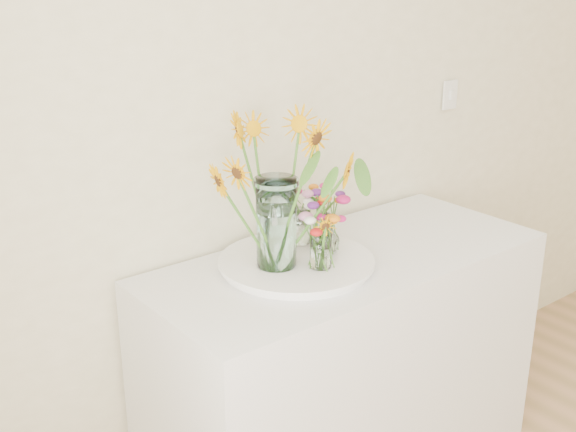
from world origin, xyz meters
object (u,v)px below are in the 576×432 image
Objects in this scene: mason_jar at (276,223)px; small_vase_c at (300,227)px; small_vase_b at (325,233)px; tray at (296,264)px; counter at (344,372)px; small_vase_a at (321,251)px.

mason_jar is 0.22m from small_vase_c.
small_vase_c is at bearing 97.84° from small_vase_b.
mason_jar is 0.21m from small_vase_b.
mason_jar reaches higher than tray.
counter is 0.55m from small_vase_b.
mason_jar is 2.14× the size of small_vase_b.
small_vase_a is at bearing -79.01° from tray.
small_vase_b is 1.12× the size of small_vase_c.
small_vase_b reaches higher than small_vase_c.
tray is 0.16m from small_vase_c.
tray is at bearing -134.24° from small_vase_c.
small_vase_a is at bearing -160.31° from counter.
counter is at bearing -6.78° from mason_jar.
counter is 0.57m from small_vase_a.
small_vase_c reaches higher than tray.
mason_jar reaches higher than small_vase_a.
small_vase_a is 0.22m from small_vase_c.
small_vase_c is at bearing 67.65° from small_vase_a.
tray reaches higher than counter.
small_vase_a is at bearing -137.87° from small_vase_b.
small_vase_b is at bearing 163.53° from counter.
small_vase_a is at bearing -112.35° from small_vase_c.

